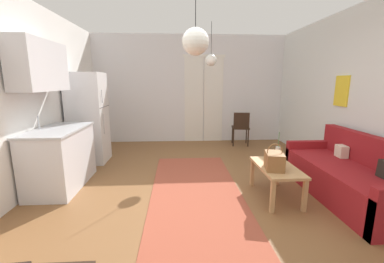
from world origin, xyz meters
The scene contains 12 objects.
ground_plane centered at (0.00, 0.00, -0.05)m, with size 5.50×7.45×0.10m, color brown.
wall_back centered at (0.01, 3.47, 1.37)m, with size 5.10×0.13×2.75m.
area_rug centered at (-0.08, 0.23, 0.01)m, with size 1.28×3.23×0.01m, color #9E4733.
couch centered at (2.04, -0.05, 0.28)m, with size 0.82×2.00×0.86m.
coffee_table centered at (1.01, 0.03, 0.39)m, with size 0.48×0.90×0.45m.
bamboo_vase centered at (1.12, 0.28, 0.56)m, with size 0.07×0.07×0.42m.
handbag centered at (0.92, -0.08, 0.57)m, with size 0.29×0.37×0.35m.
refrigerator centered at (-2.08, 1.81, 0.88)m, with size 0.67×0.62×1.75m.
kitchen_counter centered at (-2.15, 0.59, 0.81)m, with size 0.64×1.23×2.15m.
accent_chair centered at (1.24, 2.87, 0.49)m, with size 0.47×0.46×0.84m.
pendant_lamp_near centered at (-0.15, -0.50, 1.98)m, with size 0.27×0.27×0.91m.
pendant_lamp_far centered at (0.37, 2.10, 2.01)m, with size 0.23×0.23×0.86m.
Camera 1 is at (-0.35, -3.09, 1.59)m, focal length 23.09 mm.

